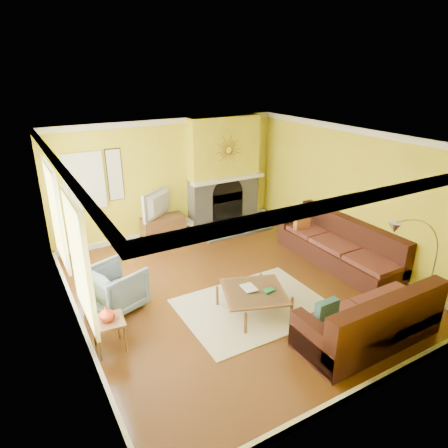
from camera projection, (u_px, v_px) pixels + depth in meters
floor at (235, 287)px, 7.37m from camera, size 5.50×6.00×0.02m
ceiling at (237, 139)px, 6.35m from camera, size 5.50×6.00×0.02m
wall_back at (169, 178)px, 9.28m from camera, size 5.50×0.02×2.70m
wall_front at (377, 304)px, 4.43m from camera, size 5.50×0.02×2.70m
wall_left at (68, 254)px, 5.59m from camera, size 0.02×6.00×2.70m
wall_right at (352, 194)px, 8.13m from camera, size 0.02×6.00×2.70m
baseboard at (235, 284)px, 7.34m from camera, size 5.50×6.00×0.12m
crown_molding at (237, 144)px, 6.38m from camera, size 5.50×6.00×0.12m
window_left_near at (55, 215)px, 6.60m from camera, size 0.06×1.22×1.72m
window_left_far at (78, 261)px, 5.07m from camera, size 0.06×1.22×1.72m
window_back at (84, 181)px, 8.29m from camera, size 0.82×0.06×1.22m
wall_art at (115, 175)px, 8.58m from camera, size 0.34×0.04×1.14m
fireplace at (224, 173)px, 9.73m from camera, size 1.80×0.40×2.70m
mantel at (229, 179)px, 9.58m from camera, size 1.92×0.22×0.08m
hearth at (235, 230)px, 9.78m from camera, size 1.80×0.70×0.06m
sunburst at (229, 150)px, 9.32m from camera, size 0.70×0.04×0.70m
rug at (253, 306)px, 6.76m from camera, size 2.40×1.80×0.02m
sectional_sofa at (318, 266)px, 7.17m from camera, size 2.95×3.88×0.90m
coffee_table at (254, 301)px, 6.58m from camera, size 1.27×1.27×0.39m
media_console at (163, 228)px, 9.30m from camera, size 0.99×0.44×0.54m
tv at (162, 204)px, 9.07m from camera, size 0.99×0.79×0.65m
subwoofer at (185, 227)px, 9.64m from camera, size 0.32×0.32×0.32m
armchair at (115, 288)px, 6.60m from camera, size 1.07×1.05×0.76m
side_table at (109, 335)px, 5.68m from camera, size 0.49×0.49×0.49m
vase at (107, 313)px, 5.54m from camera, size 0.27×0.27×0.23m
book at (243, 289)px, 6.51m from camera, size 0.24×0.30×0.03m
arc_lamp at (412, 275)px, 5.86m from camera, size 1.22×0.36×1.88m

